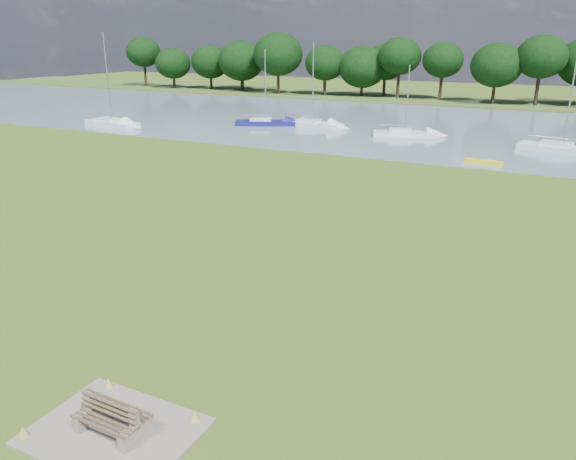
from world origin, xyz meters
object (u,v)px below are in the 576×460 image
at_px(sailboat_2, 111,121).
at_px(sailboat_5, 404,132).
at_px(kayak, 483,162).
at_px(sailboat_7, 562,146).
at_px(sailboat_0, 312,122).
at_px(bench_pair, 113,417).
at_px(sailboat_1, 265,121).

height_order(sailboat_2, sailboat_5, sailboat_2).
xyz_separation_m(kayak, sailboat_7, (5.42, 8.13, 0.35)).
xyz_separation_m(sailboat_0, sailboat_7, (25.91, -3.55, 0.02)).
relative_size(sailboat_5, sailboat_7, 0.70).
bearing_deg(sailboat_2, sailboat_5, 23.78).
bearing_deg(bench_pair, sailboat_2, 134.92).
distance_m(bench_pair, sailboat_5, 48.32).
bearing_deg(sailboat_1, kayak, -46.11).
height_order(sailboat_1, sailboat_5, sailboat_1).
distance_m(sailboat_0, sailboat_2, 22.97).
distance_m(kayak, sailboat_0, 23.59).
relative_size(kayak, sailboat_7, 0.30).
xyz_separation_m(bench_pair, sailboat_1, (-22.25, 48.31, 0.02)).
bearing_deg(sailboat_2, kayak, 7.17).
bearing_deg(kayak, sailboat_7, 62.80).
height_order(sailboat_0, sailboat_5, sailboat_0).
xyz_separation_m(kayak, sailboat_5, (-9.26, 9.87, 0.31)).
distance_m(sailboat_0, sailboat_7, 26.15).
xyz_separation_m(sailboat_1, sailboat_5, (16.48, -0.33, -0.02)).
relative_size(bench_pair, sailboat_5, 0.26).
bearing_deg(sailboat_1, sailboat_7, -28.29).
bearing_deg(bench_pair, sailboat_5, 98.41).
distance_m(sailboat_1, sailboat_7, 31.23).
height_order(kayak, sailboat_2, sailboat_2).
height_order(kayak, sailboat_7, sailboat_7).
xyz_separation_m(bench_pair, sailboat_5, (-5.77, 47.98, 0.01)).
distance_m(kayak, sailboat_7, 9.78).
bearing_deg(bench_pair, sailboat_0, 110.41).
bearing_deg(sailboat_5, sailboat_2, 174.81).
bearing_deg(sailboat_5, sailboat_0, 151.68).
bearing_deg(sailboat_0, sailboat_7, -1.55).
height_order(sailboat_0, sailboat_1, sailboat_0).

